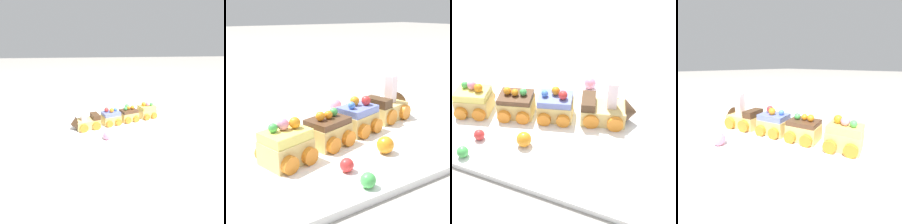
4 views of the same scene
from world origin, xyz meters
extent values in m
plane|color=gray|center=(0.00, 0.00, 0.00)|extent=(10.00, 10.00, 0.00)
cube|color=white|center=(0.00, 0.00, 0.01)|extent=(0.71, 0.39, 0.01)
cube|color=#E5C675|center=(0.12, 0.04, 0.03)|extent=(0.11, 0.08, 0.04)
cube|color=#4C331E|center=(0.09, 0.03, 0.06)|extent=(0.04, 0.06, 0.02)
cone|color=#4C331E|center=(0.18, 0.05, 0.04)|extent=(0.04, 0.06, 0.05)
cube|color=white|center=(0.14, 0.04, 0.06)|extent=(0.02, 0.02, 0.02)
cube|color=white|center=(0.14, 0.04, 0.08)|extent=(0.02, 0.02, 0.02)
cube|color=white|center=(0.14, 0.04, 0.10)|extent=(0.02, 0.02, 0.02)
cylinder|color=orange|center=(0.15, 0.01, 0.03)|extent=(0.03, 0.02, 0.03)
cylinder|color=orange|center=(0.14, 0.08, 0.03)|extent=(0.03, 0.02, 0.03)
cylinder|color=orange|center=(0.10, 0.00, 0.03)|extent=(0.03, 0.02, 0.03)
cylinder|color=orange|center=(0.09, 0.06, 0.03)|extent=(0.03, 0.02, 0.03)
cube|color=#E5C675|center=(0.02, 0.01, 0.03)|extent=(0.09, 0.07, 0.04)
cube|color=#6B7AC6|center=(0.02, 0.01, 0.06)|extent=(0.08, 0.07, 0.01)
sphere|color=#4C84E0|center=(0.00, 0.00, 0.07)|extent=(0.02, 0.02, 0.01)
sphere|color=orange|center=(0.02, 0.02, 0.07)|extent=(0.02, 0.02, 0.02)
sphere|color=red|center=(0.04, 0.01, 0.07)|extent=(0.02, 0.02, 0.02)
cylinder|color=orange|center=(0.05, -0.02, 0.03)|extent=(0.03, 0.02, 0.03)
cylinder|color=orange|center=(0.03, 0.05, 0.03)|extent=(0.03, 0.02, 0.03)
cylinder|color=orange|center=(0.01, -0.03, 0.03)|extent=(0.03, 0.02, 0.03)
cylinder|color=orange|center=(-0.01, 0.03, 0.03)|extent=(0.03, 0.02, 0.03)
cube|color=#E5C675|center=(-0.06, -0.01, 0.03)|extent=(0.09, 0.07, 0.04)
cube|color=brown|center=(-0.06, -0.01, 0.06)|extent=(0.08, 0.07, 0.01)
sphere|color=orange|center=(-0.08, -0.02, 0.07)|extent=(0.02, 0.02, 0.02)
sphere|color=orange|center=(-0.06, -0.02, 0.07)|extent=(0.02, 0.02, 0.02)
sphere|color=#4CBC56|center=(-0.05, -0.01, 0.07)|extent=(0.02, 0.02, 0.02)
cylinder|color=orange|center=(-0.03, -0.04, 0.03)|extent=(0.03, 0.02, 0.03)
cylinder|color=orange|center=(-0.05, 0.02, 0.03)|extent=(0.03, 0.02, 0.03)
cylinder|color=orange|center=(-0.07, -0.05, 0.03)|extent=(0.03, 0.02, 0.03)
cylinder|color=orange|center=(-0.09, 0.01, 0.03)|extent=(0.03, 0.02, 0.03)
cube|color=#E5C675|center=(-0.16, -0.04, 0.03)|extent=(0.09, 0.07, 0.04)
cube|color=#EFE066|center=(-0.16, -0.04, 0.06)|extent=(0.08, 0.07, 0.02)
sphere|color=#4CBC56|center=(-0.17, -0.04, 0.07)|extent=(0.02, 0.02, 0.01)
sphere|color=pink|center=(-0.16, -0.04, 0.08)|extent=(0.02, 0.02, 0.02)
sphere|color=orange|center=(-0.14, -0.04, 0.08)|extent=(0.02, 0.02, 0.02)
cylinder|color=orange|center=(-0.13, -0.07, 0.03)|extent=(0.03, 0.02, 0.03)
cylinder|color=orange|center=(-0.14, 0.00, 0.03)|extent=(0.03, 0.02, 0.03)
cylinder|color=orange|center=(-0.17, -0.08, 0.03)|extent=(0.03, 0.02, 0.03)
cylinder|color=orange|center=(-0.18, -0.01, 0.03)|extent=(0.03, 0.02, 0.03)
sphere|color=orange|center=(0.00, -0.10, 0.03)|extent=(0.03, 0.03, 0.03)
sphere|color=red|center=(-0.09, -0.12, 0.02)|extent=(0.02, 0.02, 0.02)
sphere|color=pink|center=(0.05, 0.14, 0.03)|extent=(0.03, 0.03, 0.03)
sphere|color=#4CBC56|center=(-0.09, -0.17, 0.02)|extent=(0.02, 0.02, 0.02)
camera|label=1|loc=(0.12, 0.69, 0.32)|focal=28.00mm
camera|label=2|loc=(-0.33, -0.47, 0.24)|focal=50.00mm
camera|label=3|loc=(0.24, -0.49, 0.44)|focal=50.00mm
camera|label=4|loc=(-0.32, 0.29, 0.19)|focal=28.00mm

